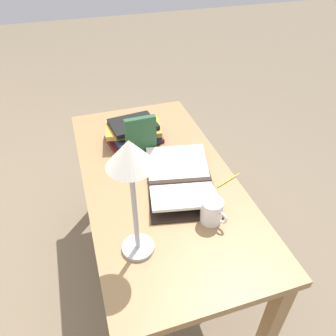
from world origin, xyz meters
The scene contains 8 objects.
ground_plane centered at (0.00, 0.00, 0.00)m, with size 12.00×12.00×0.00m, color #70604C.
reading_desk centered at (0.00, 0.00, 0.65)m, with size 1.39×0.69×0.75m.
open_book centered at (-0.08, -0.08, 0.77)m, with size 0.53×0.39×0.06m.
book_stack_tall centered at (0.32, 0.04, 0.81)m, with size 0.25×0.31×0.12m.
book_standing_upright centered at (0.18, 0.04, 0.87)m, with size 0.03×0.15×0.23m.
reading_lamp centered at (-0.38, 0.19, 1.14)m, with size 0.15×0.15×0.49m.
coffee_mug centered at (-0.33, -0.13, 0.80)m, with size 0.12×0.09×0.10m.
pencil centered at (-0.13, -0.30, 0.76)m, with size 0.06×0.14×0.01m.
Camera 1 is at (-1.14, 0.32, 1.76)m, focal length 35.00 mm.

